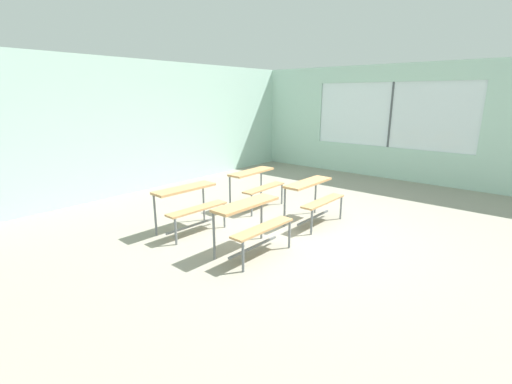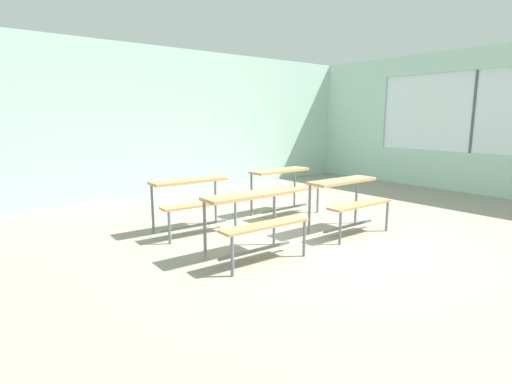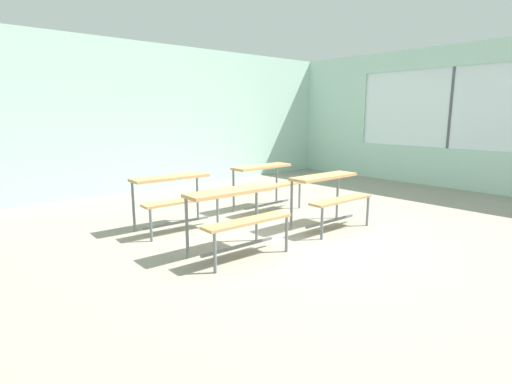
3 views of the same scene
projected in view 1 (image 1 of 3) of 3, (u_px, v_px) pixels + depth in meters
ground at (301, 235)px, 5.88m from camera, size 10.00×9.00×0.05m
wall_back at (141, 127)px, 8.27m from camera, size 10.00×0.12×3.00m
wall_right at (415, 126)px, 9.09m from camera, size 0.12×9.00×3.00m
desk_bench_r0c0 at (252, 216)px, 5.01m from camera, size 1.12×0.62×0.74m
desk_bench_r0c1 at (313, 192)px, 6.24m from camera, size 1.11×0.60×0.74m
desk_bench_r1c0 at (189, 199)px, 5.84m from camera, size 1.13×0.64×0.74m
desk_bench_r1c1 at (256, 180)px, 7.12m from camera, size 1.12×0.62×0.74m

